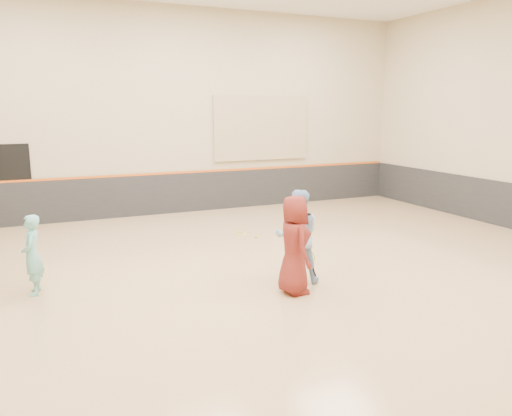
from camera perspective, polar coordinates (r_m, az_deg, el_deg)
name	(u,v)px	position (r m, az deg, el deg)	size (l,w,h in m)	color
room	(258,229)	(9.64, 0.17, -2.46)	(15.04, 12.04, 6.22)	tan
wainscot_back	(177,193)	(15.22, -9.04, 1.69)	(14.90, 0.04, 1.20)	#232326
accent_stripe	(176,173)	(15.12, -9.10, 4.00)	(14.90, 0.03, 0.06)	#D85914
acoustic_panel	(262,128)	(15.94, 0.65, 9.13)	(3.20, 0.08, 2.00)	tan
doorway	(10,186)	(14.68, -26.34, 2.28)	(1.10, 0.05, 2.20)	black
girl	(32,255)	(9.23, -24.21, -4.91)	(0.50, 0.33, 1.37)	#72C6C3
instructor	(297,236)	(9.00, 4.75, -3.24)	(0.83, 0.64, 1.70)	#8AA9D5
young_man	(294,245)	(8.47, 4.39, -4.21)	(0.83, 0.54, 1.69)	maroon
held_racket	(309,257)	(9.05, 6.11, -5.61)	(0.31, 0.31, 0.53)	#97C42B
spare_racket	(241,231)	(12.57, -1.78, -2.69)	(0.66, 0.66, 0.13)	#C4D12E
ball_under_racket	(288,268)	(9.87, 3.62, -6.85)	(0.07, 0.07, 0.07)	yellow
ball_in_hand	(310,235)	(8.43, 6.16, -3.03)	(0.07, 0.07, 0.07)	yellow
ball_beside_spare	(256,237)	(12.19, 0.00, -3.29)	(0.07, 0.07, 0.07)	#D7E535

